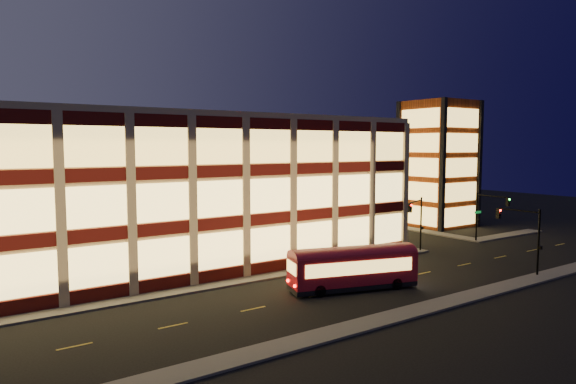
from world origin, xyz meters
TOP-DOWN VIEW (x-y plane):
  - ground at (0.00, 0.00)m, footprint 200.00×200.00m
  - sidewalk_office_south at (-3.00, 1.00)m, footprint 54.00×2.00m
  - sidewalk_office_east at (23.00, 17.00)m, footprint 2.00×30.00m
  - sidewalk_tower_south at (40.00, 1.00)m, footprint 14.00×2.00m
  - sidewalk_tower_west at (34.00, 17.00)m, footprint 2.00×30.00m
  - sidewalk_near at (0.00, -13.00)m, footprint 100.00×2.00m
  - office_building at (-2.91, 16.91)m, footprint 50.45×30.45m
  - stair_tower at (39.95, 11.95)m, footprint 8.60×8.60m
  - traffic_signal_far at (22.21, 0.24)m, footprint 3.79×1.87m
  - traffic_signal_right at (33.50, -0.62)m, footprint 1.20×4.37m
  - traffic_signal_near at (23.50, -11.03)m, footprint 0.32×4.45m
  - trolley_bus at (7.20, -6.26)m, footprint 10.71×5.45m

SIDE VIEW (x-z plane):
  - ground at x=0.00m, z-range 0.00..0.00m
  - sidewalk_office_south at x=-3.00m, z-range 0.00..0.15m
  - sidewalk_office_east at x=23.00m, z-range 0.00..0.15m
  - sidewalk_tower_south at x=40.00m, z-range 0.00..0.15m
  - sidewalk_tower_west at x=34.00m, z-range 0.00..0.15m
  - sidewalk_near at x=0.00m, z-range 0.00..0.15m
  - trolley_bus at x=7.20m, z-range 0.19..3.71m
  - traffic_signal_right at x=33.50m, z-range 1.10..7.10m
  - traffic_signal_far at x=22.21m, z-range 1.11..7.11m
  - traffic_signal_near at x=23.50m, z-range 1.13..7.13m
  - office_building at x=-2.91m, z-range 0.00..14.50m
  - stair_tower at x=39.95m, z-range -0.01..17.99m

